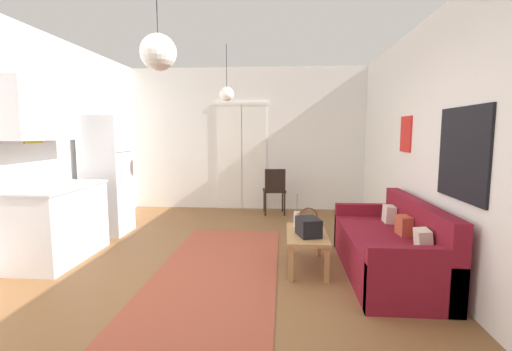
# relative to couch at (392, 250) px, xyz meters

# --- Properties ---
(ground_plane) EXTENTS (5.27, 8.10, 0.10)m
(ground_plane) POSITION_rel_couch_xyz_m (-1.93, -0.44, -0.33)
(ground_plane) COLOR brown
(wall_back) EXTENTS (4.87, 0.13, 2.83)m
(wall_back) POSITION_rel_couch_xyz_m (-1.93, 3.36, 1.13)
(wall_back) COLOR white
(wall_back) RESTS_ON ground_plane
(wall_right) EXTENTS (0.12, 7.70, 2.83)m
(wall_right) POSITION_rel_couch_xyz_m (0.46, -0.43, 1.14)
(wall_right) COLOR white
(wall_right) RESTS_ON ground_plane
(area_rug) EXTENTS (1.34, 3.57, 0.01)m
(area_rug) POSITION_rel_couch_xyz_m (-1.92, -0.19, -0.27)
(area_rug) COLOR #9E4733
(area_rug) RESTS_ON ground_plane
(couch) EXTENTS (0.82, 1.93, 0.81)m
(couch) POSITION_rel_couch_xyz_m (0.00, 0.00, 0.00)
(couch) COLOR maroon
(couch) RESTS_ON ground_plane
(coffee_table) EXTENTS (0.45, 0.90, 0.41)m
(coffee_table) POSITION_rel_couch_xyz_m (-0.92, 0.13, 0.07)
(coffee_table) COLOR #B27F4C
(coffee_table) RESTS_ON ground_plane
(bamboo_vase) EXTENTS (0.08, 0.08, 0.40)m
(bamboo_vase) POSITION_rel_couch_xyz_m (-1.02, 0.40, 0.23)
(bamboo_vase) COLOR beige
(bamboo_vase) RESTS_ON coffee_table
(handbag) EXTENTS (0.29, 0.35, 0.32)m
(handbag) POSITION_rel_couch_xyz_m (-0.91, 0.01, 0.24)
(handbag) COLOR black
(handbag) RESTS_ON coffee_table
(refrigerator) EXTENTS (0.62, 0.60, 1.80)m
(refrigerator) POSITION_rel_couch_xyz_m (-3.88, 1.35, 0.62)
(refrigerator) COLOR white
(refrigerator) RESTS_ON ground_plane
(kitchen_counter) EXTENTS (0.64, 1.25, 2.15)m
(kitchen_counter) POSITION_rel_couch_xyz_m (-3.94, 0.17, 0.54)
(kitchen_counter) COLOR silver
(kitchen_counter) RESTS_ON ground_plane
(accent_chair) EXTENTS (0.46, 0.45, 0.88)m
(accent_chair) POSITION_rel_couch_xyz_m (-1.36, 2.79, 0.22)
(accent_chair) COLOR black
(accent_chair) RESTS_ON ground_plane
(pendant_lamp_near) EXTENTS (0.29, 0.29, 0.79)m
(pendant_lamp_near) POSITION_rel_couch_xyz_m (-2.21, -0.98, 1.91)
(pendant_lamp_near) COLOR black
(pendant_lamp_far) EXTENTS (0.21, 0.21, 0.83)m
(pendant_lamp_far) POSITION_rel_couch_xyz_m (-2.03, 1.44, 1.84)
(pendant_lamp_far) COLOR black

